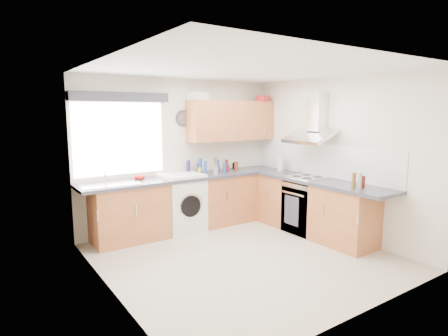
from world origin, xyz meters
TOP-DOWN VIEW (x-y plane):
  - ground_plane at (0.00, 0.00)m, footprint 3.60×3.60m
  - ceiling at (0.00, 0.00)m, footprint 3.60×3.60m
  - wall_back at (0.00, 1.80)m, footprint 3.60×0.02m
  - wall_front at (0.00, -1.80)m, footprint 3.60×0.02m
  - wall_left at (-1.80, 0.00)m, footprint 0.02×3.60m
  - wall_right at (1.80, 0.00)m, footprint 0.02×3.60m
  - window at (-1.05, 1.79)m, footprint 1.40×0.02m
  - window_blind at (-1.05, 1.70)m, footprint 1.50×0.18m
  - splashback at (1.79, 0.30)m, footprint 0.01×3.00m
  - base_cab_back at (-0.10, 1.51)m, footprint 3.00×0.58m
  - base_cab_corner at (1.50, 1.50)m, footprint 0.60×0.60m
  - base_cab_right at (1.51, 0.15)m, footprint 0.58×2.10m
  - worktop_back at (0.00, 1.50)m, footprint 3.60×0.62m
  - worktop_right at (1.50, 0.00)m, footprint 0.62×2.42m
  - sink at (-1.33, 1.50)m, footprint 0.84×0.46m
  - oven at (1.50, 0.30)m, footprint 0.56×0.58m
  - hob_plate at (1.50, 0.30)m, footprint 0.52×0.52m
  - extractor_hood at (1.60, 0.30)m, footprint 0.52×0.78m
  - upper_cabinets at (0.95, 1.62)m, footprint 1.70×0.35m
  - washing_machine at (-0.15, 1.52)m, footprint 0.66×0.64m
  - wall_clock at (0.05, 1.76)m, footprint 0.27×0.04m
  - casserole at (0.30, 1.72)m, footprint 0.39×0.33m
  - storage_box at (1.57, 1.52)m, footprint 0.27×0.25m
  - utensil_pot at (0.42, 1.35)m, footprint 0.10×0.10m
  - kitchen_roll at (1.62, 1.05)m, footprint 0.14×0.14m
  - tomato_cluster at (-0.81, 1.65)m, footprint 0.16×0.16m
  - jar_0 at (0.28, 1.63)m, footprint 0.07×0.07m
  - jar_1 at (0.20, 1.50)m, footprint 0.06×0.06m
  - jar_2 at (0.30, 1.69)m, footprint 0.07×0.07m
  - jar_3 at (0.63, 1.59)m, footprint 0.06×0.06m
  - jar_4 at (0.87, 1.68)m, footprint 0.05×0.05m
  - jar_5 at (1.04, 1.68)m, footprint 0.07×0.07m
  - jar_6 at (0.23, 1.38)m, footprint 0.06×0.06m
  - jar_7 at (0.61, 1.36)m, footprint 0.05×0.05m
  - jar_8 at (0.51, 1.40)m, footprint 0.04×0.04m
  - jar_9 at (0.09, 1.69)m, footprint 0.07×0.07m
  - jar_10 at (0.98, 1.53)m, footprint 0.07×0.07m
  - jar_11 at (0.74, 1.45)m, footprint 0.05×0.05m
  - bottle_0 at (1.51, -0.73)m, footprint 0.07×0.07m
  - bottle_1 at (1.37, -0.69)m, footprint 0.06×0.06m
  - bottle_2 at (1.41, -0.76)m, footprint 0.05×0.05m

SIDE VIEW (x-z plane):
  - ground_plane at x=0.00m, z-range 0.00..0.00m
  - oven at x=1.50m, z-range 0.00..0.85m
  - base_cab_back at x=-0.10m, z-range 0.00..0.86m
  - base_cab_corner at x=1.50m, z-range 0.00..0.86m
  - base_cab_right at x=1.51m, z-range 0.00..0.86m
  - washing_machine at x=-0.15m, z-range 0.00..0.95m
  - worktop_back at x=0.00m, z-range 0.86..0.91m
  - worktop_right at x=1.50m, z-range 0.86..0.91m
  - hob_plate at x=1.50m, z-range 0.91..0.92m
  - tomato_cluster at x=-0.81m, z-range 0.91..0.98m
  - sink at x=-1.33m, z-range 0.90..1.00m
  - jar_3 at x=0.63m, z-range 0.91..1.01m
  - jar_5 at x=1.04m, z-range 0.91..1.03m
  - jar_1 at x=0.20m, z-range 0.91..1.03m
  - utensil_pot at x=0.42m, z-range 0.91..1.04m
  - jar_11 at x=0.74m, z-range 0.91..1.05m
  - jar_10 at x=0.98m, z-range 0.91..1.07m
  - jar_2 at x=0.30m, z-range 0.91..1.08m
  - bottle_0 at x=1.51m, z-range 0.91..1.08m
  - jar_4 at x=0.87m, z-range 0.91..1.10m
  - jar_7 at x=0.61m, z-range 0.91..1.10m
  - bottle_1 at x=1.37m, z-range 0.91..1.13m
  - jar_9 at x=0.09m, z-range 0.91..1.14m
  - bottle_2 at x=1.41m, z-range 0.91..1.14m
  - jar_6 at x=0.23m, z-range 0.91..1.15m
  - jar_8 at x=0.51m, z-range 0.91..1.15m
  - kitchen_roll at x=1.62m, z-range 0.91..1.16m
  - jar_0 at x=0.28m, z-range 0.91..1.17m
  - splashback at x=1.79m, z-range 0.91..1.45m
  - wall_back at x=0.00m, z-range 0.00..2.50m
  - wall_front at x=0.00m, z-range 0.00..2.50m
  - wall_left at x=-1.80m, z-range 0.00..2.50m
  - wall_right at x=1.80m, z-range 0.00..2.50m
  - window at x=-1.05m, z-range 1.00..2.10m
  - extractor_hood at x=1.60m, z-range 1.44..2.10m
  - upper_cabinets at x=0.95m, z-range 1.45..2.15m
  - wall_clock at x=0.05m, z-range 1.71..1.99m
  - window_blind at x=-1.05m, z-range 2.11..2.25m
  - storage_box at x=1.57m, z-range 2.15..2.25m
  - casserole at x=0.30m, z-range 2.15..2.29m
  - ceiling at x=0.00m, z-range 2.49..2.51m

